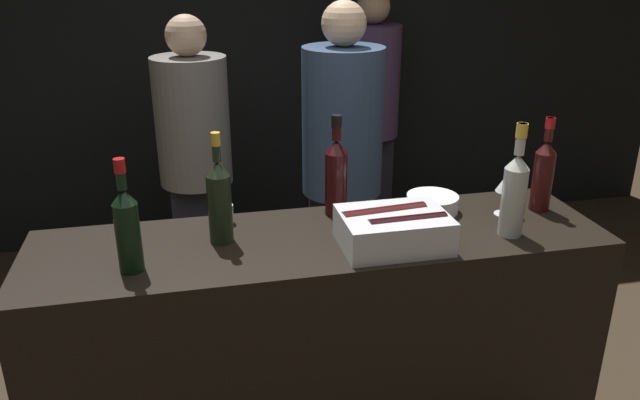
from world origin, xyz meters
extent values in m
cube|color=black|center=(0.00, 2.68, 1.40)|extent=(6.40, 0.06, 2.80)
cube|color=black|center=(0.00, 0.26, 0.52)|extent=(1.89, 0.51, 1.04)
cube|color=silver|center=(0.21, 0.15, 1.10)|extent=(0.33, 0.25, 0.11)
cylinder|color=black|center=(0.24, 0.11, 1.13)|extent=(0.25, 0.08, 0.07)
cylinder|color=#380F0F|center=(0.19, 0.19, 1.13)|extent=(0.28, 0.10, 0.07)
cylinder|color=white|center=(0.43, 0.38, 1.07)|extent=(0.18, 0.18, 0.06)
cylinder|color=gray|center=(0.43, 0.38, 1.10)|extent=(0.15, 0.15, 0.01)
cylinder|color=silver|center=(0.67, 0.30, 1.05)|extent=(0.08, 0.08, 0.00)
cylinder|color=silver|center=(0.67, 0.30, 1.09)|extent=(0.01, 0.01, 0.09)
cone|color=silver|center=(0.67, 0.30, 1.17)|extent=(0.08, 0.08, 0.07)
cylinder|color=silver|center=(-0.30, 0.44, 1.08)|extent=(0.06, 0.06, 0.06)
sphere|color=#EFB256|center=(-0.30, 0.44, 1.08)|extent=(0.03, 0.03, 0.03)
cylinder|color=black|center=(-0.32, 0.30, 1.16)|extent=(0.08, 0.08, 0.22)
cone|color=black|center=(-0.32, 0.30, 1.29)|extent=(0.08, 0.08, 0.05)
cylinder|color=black|center=(-0.32, 0.30, 1.36)|extent=(0.03, 0.03, 0.09)
cylinder|color=gold|center=(-0.32, 0.30, 1.39)|extent=(0.03, 0.03, 0.04)
cylinder|color=#B2B7AD|center=(0.61, 0.14, 1.16)|extent=(0.08, 0.08, 0.23)
cone|color=#B2B7AD|center=(0.61, 0.14, 1.30)|extent=(0.08, 0.08, 0.05)
cylinder|color=#B2B7AD|center=(0.61, 0.14, 1.37)|extent=(0.03, 0.03, 0.10)
cylinder|color=gold|center=(0.61, 0.14, 1.40)|extent=(0.04, 0.04, 0.05)
cylinder|color=#380F0F|center=(0.82, 0.32, 1.15)|extent=(0.07, 0.07, 0.21)
cone|color=#380F0F|center=(0.82, 0.32, 1.28)|extent=(0.07, 0.07, 0.04)
cylinder|color=#380F0F|center=(0.82, 0.32, 1.34)|extent=(0.03, 0.03, 0.08)
cylinder|color=red|center=(0.82, 0.32, 1.37)|extent=(0.03, 0.03, 0.04)
cylinder|color=black|center=(-0.59, 0.16, 1.15)|extent=(0.07, 0.07, 0.21)
cone|color=black|center=(-0.59, 0.16, 1.28)|extent=(0.07, 0.07, 0.04)
cylinder|color=black|center=(-0.59, 0.16, 1.34)|extent=(0.03, 0.03, 0.09)
cylinder|color=maroon|center=(-0.59, 0.16, 1.37)|extent=(0.03, 0.03, 0.04)
cylinder|color=black|center=(0.09, 0.44, 1.16)|extent=(0.08, 0.08, 0.23)
cone|color=black|center=(0.09, 0.44, 1.29)|extent=(0.08, 0.08, 0.05)
cylinder|color=black|center=(0.09, 0.44, 1.36)|extent=(0.03, 0.03, 0.09)
cylinder|color=black|center=(0.09, 0.44, 1.38)|extent=(0.04, 0.04, 0.04)
cube|color=black|center=(0.34, 1.32, 0.39)|extent=(0.30, 0.22, 0.78)
cylinder|color=#334766|center=(0.34, 1.32, 1.14)|extent=(0.40, 0.40, 0.72)
sphere|color=beige|center=(0.34, 1.32, 1.60)|extent=(0.21, 0.21, 0.21)
cube|color=black|center=(-0.37, 1.76, 0.37)|extent=(0.29, 0.22, 0.73)
cylinder|color=slate|center=(-0.37, 1.76, 1.07)|extent=(0.39, 0.39, 0.68)
sphere|color=beige|center=(-0.37, 1.76, 1.52)|extent=(0.21, 0.21, 0.21)
cube|color=black|center=(0.79, 2.31, 0.39)|extent=(0.28, 0.20, 0.77)
cylinder|color=#473356|center=(0.79, 2.31, 1.13)|extent=(0.37, 0.37, 0.71)
sphere|color=tan|center=(0.79, 2.31, 1.59)|extent=(0.21, 0.21, 0.21)
camera|label=1|loc=(-0.41, -1.54, 1.91)|focal=35.00mm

